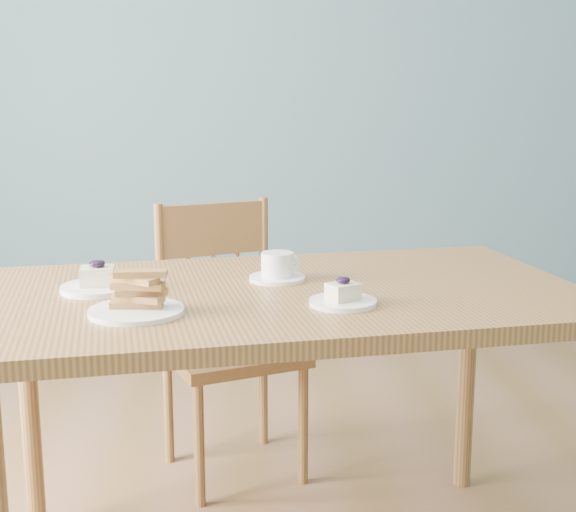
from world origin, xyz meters
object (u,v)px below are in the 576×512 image
at_px(dining_table, 286,319).
at_px(biscotti_plate, 136,300).
at_px(cheesecake_plate_far, 98,283).
at_px(dining_chair, 228,338).
at_px(coffee_cup, 278,268).
at_px(cheesecake_plate_near, 343,298).

bearing_deg(dining_table, biscotti_plate, -158.69).
bearing_deg(dining_table, cheesecake_plate_far, 169.22).
relative_size(dining_chair, cheesecake_plate_far, 4.94).
xyz_separation_m(cheesecake_plate_far, biscotti_plate, (0.11, -0.21, 0.01)).
height_order(cheesecake_plate_far, biscotti_plate, biscotti_plate).
relative_size(dining_table, dining_chair, 1.73).
bearing_deg(coffee_cup, dining_chair, 84.27).
bearing_deg(cheesecake_plate_far, cheesecake_plate_near, -17.21).
relative_size(dining_table, cheesecake_plate_near, 9.98).
bearing_deg(coffee_cup, cheesecake_plate_far, 170.10).
bearing_deg(biscotti_plate, cheesecake_plate_near, 4.64).
xyz_separation_m(dining_chair, coffee_cup, (0.13, -0.52, 0.34)).
bearing_deg(dining_table, cheesecake_plate_near, -61.03).
relative_size(dining_chair, coffee_cup, 6.18).
bearing_deg(cheesecake_plate_far, dining_table, -2.85).
height_order(cheesecake_plate_far, coffee_cup, cheesecake_plate_far).
bearing_deg(cheesecake_plate_near, dining_chair, 108.44).
height_order(dining_table, coffee_cup, coffee_cup).
bearing_deg(cheesecake_plate_near, cheesecake_plate_far, 162.79).
relative_size(cheesecake_plate_near, cheesecake_plate_far, 0.85).
distance_m(dining_table, coffee_cup, 0.14).
xyz_separation_m(cheesecake_plate_far, coffee_cup, (0.44, 0.07, 0.01)).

